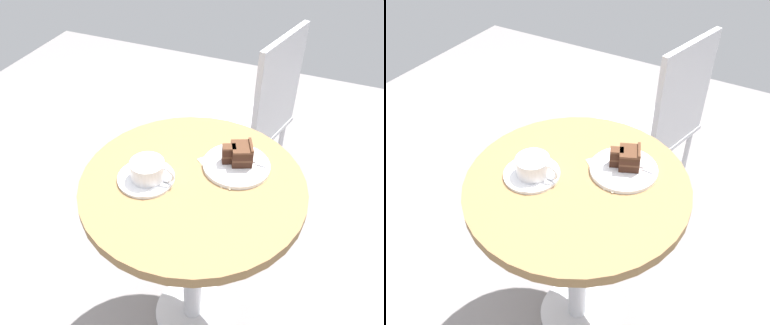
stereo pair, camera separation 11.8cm
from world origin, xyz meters
The scene contains 10 objects.
ground_plane centered at (0.00, 0.00, -0.01)m, with size 4.40×4.40×0.01m, color gray.
cafe_table centered at (0.00, 0.00, 0.60)m, with size 0.66×0.66×0.73m.
saucer centered at (-0.13, -0.04, 0.74)m, with size 0.17×0.17×0.01m.
coffee_cup centered at (-0.12, -0.04, 0.77)m, with size 0.13×0.10×0.06m.
teaspoon centered at (-0.09, -0.09, 0.75)m, with size 0.05×0.10×0.00m.
cake_plate centered at (0.10, 0.11, 0.74)m, with size 0.20×0.20×0.01m.
cake_slice centered at (0.10, 0.12, 0.78)m, with size 0.10×0.09×0.07m.
fork centered at (0.13, 0.14, 0.75)m, with size 0.14×0.02×0.00m.
napkin centered at (0.08, 0.10, 0.74)m, with size 0.21×0.21×0.00m.
cafe_chair centered at (0.02, 0.69, 0.55)m, with size 0.46×0.46×0.93m.
Camera 1 is at (0.33, -0.80, 1.54)m, focal length 38.00 mm.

